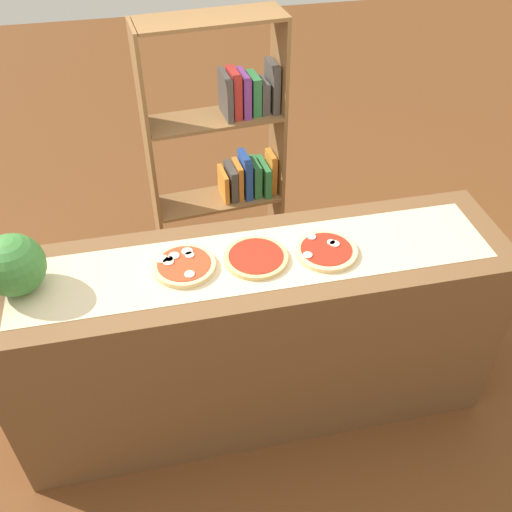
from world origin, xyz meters
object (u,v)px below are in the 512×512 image
pizza_mozzarella_2 (326,251)px  bookshelf (232,169)px  pizza_plain_1 (256,258)px  watermelon (13,265)px  pizza_mozzarella_0 (184,265)px

pizza_mozzarella_2 → bookshelf: bearing=100.5°
pizza_plain_1 → pizza_mozzarella_2: (0.29, -0.02, 0.00)m
pizza_plain_1 → watermelon: size_ratio=1.09×
pizza_mozzarella_2 → pizza_mozzarella_0: bearing=177.0°
pizza_plain_1 → pizza_mozzarella_2: bearing=-3.3°
bookshelf → pizza_mozzarella_2: bearing=-79.5°
pizza_mozzarella_0 → bookshelf: (0.38, 1.05, -0.25)m
pizza_mozzarella_0 → pizza_plain_1: (0.29, -0.01, -0.00)m
watermelon → pizza_plain_1: bearing=-1.8°
bookshelf → watermelon: bearing=-134.3°
pizza_plain_1 → bookshelf: bookshelf is taller
bookshelf → pizza_plain_1: bearing=-94.8°
bookshelf → pizza_mozzarella_0: bearing=-110.0°
pizza_mozzarella_0 → bookshelf: bookshelf is taller
pizza_mozzarella_2 → pizza_plain_1: bearing=176.7°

